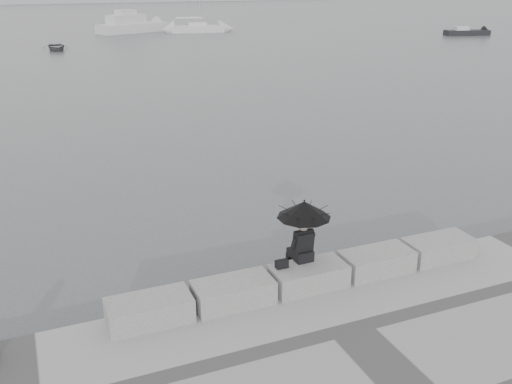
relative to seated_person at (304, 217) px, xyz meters
name	(u,v)px	position (x,y,z in m)	size (l,w,h in m)	color
ground	(298,297)	(0.00, 0.17, -2.00)	(360.00, 360.00, 0.00)	#484B4E
stone_block_far_left	(149,311)	(-3.40, -0.28, -1.25)	(1.60, 0.80, 0.50)	slate
stone_block_left	(233,293)	(-1.70, -0.28, -1.25)	(1.60, 0.80, 0.50)	slate
stone_block_centre	(308,276)	(0.00, -0.28, -1.25)	(1.60, 0.80, 0.50)	slate
stone_block_right	(376,262)	(1.70, -0.28, -1.25)	(1.60, 0.80, 0.50)	slate
stone_block_far_right	(438,249)	(3.40, -0.28, -1.25)	(1.60, 0.80, 0.50)	slate
seated_person	(304,217)	(0.00, 0.00, 0.00)	(1.14, 1.14, 1.39)	black
bag	(282,264)	(-0.56, -0.13, -0.92)	(0.26, 0.15, 0.17)	black
sailboat_right	(197,28)	(16.98, 62.23, -1.46)	(6.90, 3.55, 12.90)	silver
motor_cruiser	(133,25)	(9.38, 65.09, -1.11)	(9.53, 6.05, 4.50)	silver
small_motorboat	(467,32)	(45.78, 45.95, -1.68)	(5.55, 2.89, 1.10)	black
dinghy	(56,47)	(-1.15, 49.49, -1.70)	(3.57, 1.51, 0.60)	slate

